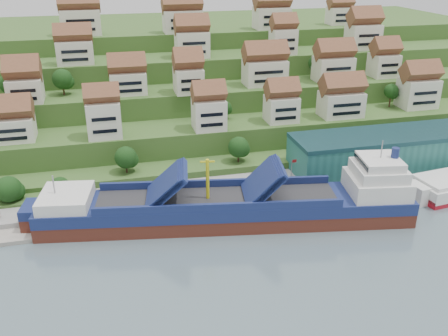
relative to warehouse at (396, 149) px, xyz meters
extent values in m
plane|color=slate|center=(-52.00, -17.00, -7.20)|extent=(300.00, 300.00, 0.00)
cube|color=gray|center=(-32.00, -2.00, -6.10)|extent=(180.00, 14.00, 2.20)
cube|color=#2D4C1E|center=(-52.00, 69.00, -5.20)|extent=(260.00, 128.00, 4.00)
cube|color=#2D4C1E|center=(-52.00, 74.00, -1.70)|extent=(260.00, 118.00, 11.00)
cube|color=#2D4C1E|center=(-52.00, 82.00, 1.80)|extent=(260.00, 102.00, 18.00)
cube|color=#2D4C1E|center=(-52.00, 90.00, 5.30)|extent=(260.00, 86.00, 25.00)
cube|color=#2D4C1E|center=(-52.00, 99.00, 8.30)|extent=(260.00, 68.00, 31.00)
cube|color=silver|center=(-103.81, 23.05, 7.01)|extent=(11.60, 8.57, 6.42)
cube|color=silver|center=(-79.36, 19.37, 8.84)|extent=(9.17, 7.03, 10.08)
cube|color=silver|center=(-49.81, 19.07, 8.17)|extent=(9.10, 7.62, 8.74)
cube|color=silver|center=(-27.06, 20.81, 7.62)|extent=(9.28, 7.73, 7.63)
cube|color=silver|center=(-7.36, 21.09, 7.62)|extent=(12.84, 8.26, 7.64)
cube|color=silver|center=(21.44, 24.01, 8.48)|extent=(11.71, 8.31, 9.35)
cube|color=silver|center=(-100.78, 36.03, 14.27)|extent=(9.71, 8.98, 6.94)
cube|color=silver|center=(-71.13, 37.71, 14.14)|extent=(10.94, 7.90, 6.69)
cube|color=silver|center=(-52.85, 34.52, 14.59)|extent=(8.52, 8.56, 7.59)
cube|color=silver|center=(-26.87, 38.21, 14.82)|extent=(13.62, 8.36, 8.04)
cube|color=silver|center=(-2.90, 37.59, 14.82)|extent=(12.43, 8.18, 8.04)
cube|color=silver|center=(16.94, 39.21, 14.68)|extent=(8.94, 8.04, 7.75)
cube|color=silver|center=(-86.37, 52.31, 21.48)|extent=(11.37, 7.30, 7.37)
cube|color=silver|center=(-47.92, 53.80, 22.10)|extent=(11.02, 7.79, 8.59)
cube|color=silver|center=(-15.90, 51.80, 22.14)|extent=(8.46, 7.14, 8.68)
cube|color=silver|center=(15.81, 53.55, 22.27)|extent=(11.31, 8.47, 8.94)
cube|color=silver|center=(-84.12, 72.06, 28.17)|extent=(13.64, 7.51, 8.74)
cube|color=silver|center=(-48.34, 69.82, 27.69)|extent=(13.80, 8.15, 7.78)
cube|color=silver|center=(-13.82, 70.96, 27.74)|extent=(12.95, 8.73, 7.87)
cube|color=silver|center=(16.53, 75.32, 27.13)|extent=(9.45, 7.05, 6.65)
ellipsoid|color=#1A4115|center=(-43.62, 9.11, 1.22)|extent=(5.89, 5.89, 5.89)
ellipsoid|color=#1A4115|center=(-74.68, 9.29, 1.15)|extent=(5.92, 5.92, 5.92)
ellipsoid|color=#1A4115|center=(12.92, 26.11, 9.20)|extent=(4.75, 4.75, 4.75)
ellipsoid|color=#1A4115|center=(-43.21, 26.66, 7.46)|extent=(4.23, 4.23, 4.23)
ellipsoid|color=#1A4115|center=(-6.80, 42.83, 15.93)|extent=(5.57, 5.57, 5.57)
ellipsoid|color=#1A4115|center=(-105.83, 42.38, 14.78)|extent=(6.26, 6.26, 6.26)
ellipsoid|color=#1A4115|center=(-90.52, 40.97, 15.73)|extent=(6.08, 6.08, 6.08)
ellipsoid|color=#1A4115|center=(-45.34, 56.21, 23.06)|extent=(7.08, 7.08, 7.08)
ellipsoid|color=#1A4115|center=(-14.89, 58.94, 22.09)|extent=(5.54, 5.54, 5.54)
ellipsoid|color=#1A4115|center=(-15.31, 56.97, 22.00)|extent=(4.87, 4.87, 4.87)
ellipsoid|color=#1A4115|center=(-103.35, 2.00, -1.45)|extent=(6.53, 6.53, 6.53)
ellipsoid|color=#1A4115|center=(-91.42, 2.00, -1.90)|extent=(4.60, 4.60, 4.60)
cube|color=#276B64|center=(0.00, 0.00, 0.00)|extent=(60.00, 15.00, 10.00)
cylinder|color=gray|center=(-34.00, -7.00, -1.00)|extent=(0.16, 0.16, 8.00)
cube|color=maroon|center=(-33.40, -7.00, 2.60)|extent=(1.20, 0.05, 0.80)
cube|color=#512319|center=(-53.28, -15.91, -6.20)|extent=(87.32, 27.32, 5.53)
cube|color=navy|center=(-53.28, -15.91, -2.44)|extent=(87.34, 27.45, 2.88)
cube|color=silver|center=(-89.30, -9.89, 0.32)|extent=(12.99, 14.27, 2.88)
cube|color=#262628|center=(-55.46, -15.55, -1.00)|extent=(56.43, 20.25, 0.33)
cube|color=navy|center=(-67.47, -13.54, 2.76)|extent=(10.19, 13.42, 7.65)
cube|color=navy|center=(-45.64, -17.19, 2.76)|extent=(9.78, 13.35, 8.09)
cylinder|color=yellow|center=(-57.65, -15.18, 3.87)|extent=(0.89, 0.89, 9.96)
cube|color=silver|center=(-18.36, -21.75, 1.10)|extent=(15.18, 14.63, 4.43)
cube|color=silver|center=(-18.36, -21.75, 4.64)|extent=(12.77, 12.96, 2.77)
cube|color=silver|center=(-18.36, -21.75, 6.96)|extent=(10.37, 11.28, 1.99)
cylinder|color=navy|center=(-15.08, -22.30, 9.07)|extent=(2.04, 2.04, 2.43)
camera|label=1|loc=(-78.65, -115.65, 52.00)|focal=40.00mm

